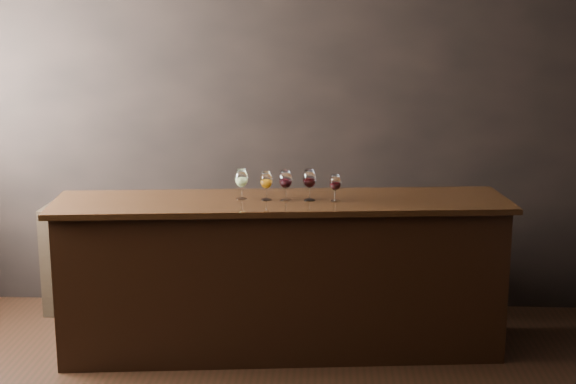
# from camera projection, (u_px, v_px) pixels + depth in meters

# --- Properties ---
(room_shell) EXTENTS (5.02, 4.52, 2.81)m
(room_shell) POSITION_uv_depth(u_px,v_px,m) (154.00, 95.00, 3.78)
(room_shell) COLOR black
(room_shell) RESTS_ON ground
(bar_counter) EXTENTS (2.87, 0.90, 0.99)m
(bar_counter) POSITION_uv_depth(u_px,v_px,m) (282.00, 278.00, 5.25)
(bar_counter) COLOR black
(bar_counter) RESTS_ON ground
(bar_top) EXTENTS (2.97, 0.98, 0.04)m
(bar_top) POSITION_uv_depth(u_px,v_px,m) (282.00, 202.00, 5.14)
(bar_top) COLOR black
(bar_top) RESTS_ON bar_counter
(back_bar_shelf) EXTENTS (2.24, 0.40, 0.81)m
(back_bar_shelf) POSITION_uv_depth(u_px,v_px,m) (197.00, 260.00, 5.96)
(back_bar_shelf) COLOR black
(back_bar_shelf) RESTS_ON ground
(glass_white) EXTENTS (0.08, 0.08, 0.20)m
(glass_white) POSITION_uv_depth(u_px,v_px,m) (241.00, 179.00, 5.12)
(glass_white) COLOR white
(glass_white) RESTS_ON bar_top
(glass_amber) EXTENTS (0.08, 0.08, 0.18)m
(glass_amber) POSITION_uv_depth(u_px,v_px,m) (266.00, 181.00, 5.10)
(glass_amber) COLOR white
(glass_amber) RESTS_ON bar_top
(glass_red_a) EXTENTS (0.08, 0.08, 0.20)m
(glass_red_a) POSITION_uv_depth(u_px,v_px,m) (286.00, 180.00, 5.09)
(glass_red_a) COLOR white
(glass_red_a) RESTS_ON bar_top
(glass_red_b) EXTENTS (0.09, 0.09, 0.20)m
(glass_red_b) POSITION_uv_depth(u_px,v_px,m) (309.00, 179.00, 5.09)
(glass_red_b) COLOR white
(glass_red_b) RESTS_ON bar_top
(glass_red_c) EXTENTS (0.07, 0.07, 0.17)m
(glass_red_c) POSITION_uv_depth(u_px,v_px,m) (335.00, 183.00, 5.07)
(glass_red_c) COLOR white
(glass_red_c) RESTS_ON bar_top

